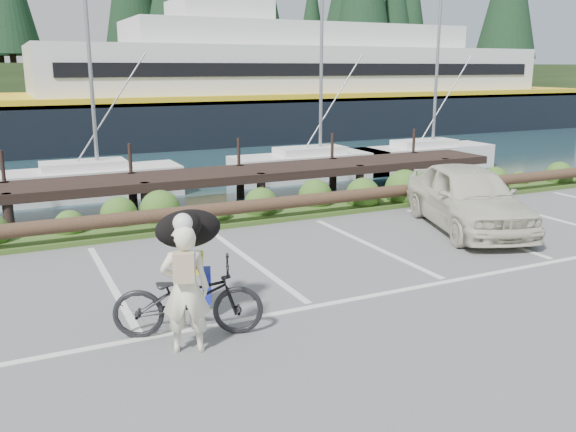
% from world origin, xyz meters
% --- Properties ---
extents(ground, '(72.00, 72.00, 0.00)m').
position_xyz_m(ground, '(0.00, 0.00, 0.00)').
color(ground, '#5A5A5C').
extents(harbor_backdrop, '(170.00, 160.00, 30.00)m').
position_xyz_m(harbor_backdrop, '(0.40, 78.42, -0.00)').
color(harbor_backdrop, '#173039').
rests_on(harbor_backdrop, ground).
extents(vegetation_strip, '(34.00, 1.60, 0.10)m').
position_xyz_m(vegetation_strip, '(0.00, 5.30, 0.05)').
color(vegetation_strip, '#3D5B21').
rests_on(vegetation_strip, ground).
extents(log_rail, '(32.00, 0.30, 0.60)m').
position_xyz_m(log_rail, '(0.00, 4.60, 0.00)').
color(log_rail, '#443021').
rests_on(log_rail, ground).
extents(bicycle, '(2.13, 1.32, 1.05)m').
position_xyz_m(bicycle, '(-1.98, -0.56, 0.53)').
color(bicycle, black).
rests_on(bicycle, ground).
extents(cyclist, '(0.71, 0.58, 1.68)m').
position_xyz_m(cyclist, '(-2.14, -1.00, 0.84)').
color(cyclist, white).
rests_on(cyclist, ground).
extents(dog, '(0.75, 1.05, 0.55)m').
position_xyz_m(dog, '(-1.77, 0.05, 1.33)').
color(dog, black).
rests_on(dog, bicycle).
extents(parked_car, '(3.01, 4.62, 1.46)m').
position_xyz_m(parked_car, '(5.28, 2.21, 0.73)').
color(parked_car, beige).
rests_on(parked_car, ground).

